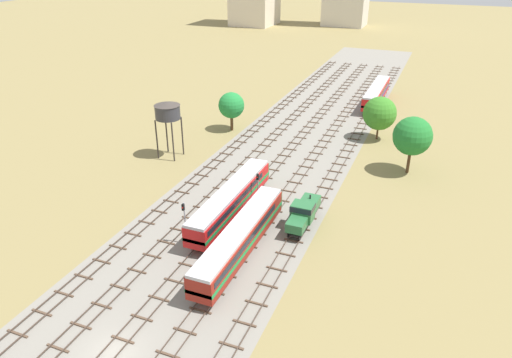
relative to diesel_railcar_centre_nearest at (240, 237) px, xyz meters
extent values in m
plane|color=olive|center=(-4.70, 38.70, -2.60)|extent=(480.00, 480.00, 0.00)
cube|color=gray|center=(-4.70, 38.70, -2.59)|extent=(22.80, 176.00, 0.01)
cube|color=#47382D|center=(-14.82, 39.70, -2.38)|extent=(0.07, 126.00, 0.15)
cube|color=#47382D|center=(-13.39, 39.70, -2.38)|extent=(0.07, 126.00, 0.15)
cube|color=brown|center=(-14.10, -18.80, -2.53)|extent=(2.40, 0.22, 0.14)
cube|color=brown|center=(-14.10, -15.80, -2.53)|extent=(2.40, 0.22, 0.14)
cube|color=brown|center=(-14.10, -12.80, -2.53)|extent=(2.40, 0.22, 0.14)
cube|color=brown|center=(-14.10, -9.80, -2.53)|extent=(2.40, 0.22, 0.14)
cube|color=brown|center=(-14.10, -6.80, -2.53)|extent=(2.40, 0.22, 0.14)
cube|color=brown|center=(-14.10, -3.80, -2.53)|extent=(2.40, 0.22, 0.14)
cube|color=brown|center=(-14.10, -0.80, -2.53)|extent=(2.40, 0.22, 0.14)
cube|color=brown|center=(-14.10, 2.20, -2.53)|extent=(2.40, 0.22, 0.14)
cube|color=brown|center=(-14.10, 5.20, -2.53)|extent=(2.40, 0.22, 0.14)
cube|color=brown|center=(-14.10, 8.20, -2.53)|extent=(2.40, 0.22, 0.14)
cube|color=brown|center=(-14.10, 11.20, -2.53)|extent=(2.40, 0.22, 0.14)
cube|color=brown|center=(-14.10, 14.20, -2.53)|extent=(2.40, 0.22, 0.14)
cube|color=brown|center=(-14.10, 17.20, -2.53)|extent=(2.40, 0.22, 0.14)
cube|color=brown|center=(-14.10, 20.20, -2.53)|extent=(2.40, 0.22, 0.14)
cube|color=brown|center=(-14.10, 23.20, -2.53)|extent=(2.40, 0.22, 0.14)
cube|color=brown|center=(-14.10, 26.20, -2.53)|extent=(2.40, 0.22, 0.14)
cube|color=brown|center=(-14.10, 29.20, -2.53)|extent=(2.40, 0.22, 0.14)
cube|color=brown|center=(-14.10, 32.20, -2.53)|extent=(2.40, 0.22, 0.14)
cube|color=brown|center=(-14.10, 35.20, -2.53)|extent=(2.40, 0.22, 0.14)
cube|color=brown|center=(-14.10, 38.20, -2.53)|extent=(2.40, 0.22, 0.14)
cube|color=brown|center=(-14.10, 41.20, -2.53)|extent=(2.40, 0.22, 0.14)
cube|color=brown|center=(-14.10, 44.20, -2.53)|extent=(2.40, 0.22, 0.14)
cube|color=brown|center=(-14.10, 47.20, -2.53)|extent=(2.40, 0.22, 0.14)
cube|color=brown|center=(-14.10, 50.20, -2.53)|extent=(2.40, 0.22, 0.14)
cube|color=brown|center=(-14.10, 53.20, -2.53)|extent=(2.40, 0.22, 0.14)
cube|color=brown|center=(-14.10, 56.20, -2.53)|extent=(2.40, 0.22, 0.14)
cube|color=brown|center=(-14.10, 59.20, -2.53)|extent=(2.40, 0.22, 0.14)
cube|color=brown|center=(-14.10, 62.20, -2.53)|extent=(2.40, 0.22, 0.14)
cube|color=brown|center=(-14.10, 65.20, -2.53)|extent=(2.40, 0.22, 0.14)
cube|color=brown|center=(-14.10, 68.20, -2.53)|extent=(2.40, 0.22, 0.14)
cube|color=brown|center=(-14.10, 71.20, -2.53)|extent=(2.40, 0.22, 0.14)
cube|color=brown|center=(-14.10, 74.20, -2.53)|extent=(2.40, 0.22, 0.14)
cube|color=brown|center=(-14.10, 77.20, -2.53)|extent=(2.40, 0.22, 0.14)
cube|color=brown|center=(-14.10, 80.20, -2.53)|extent=(2.40, 0.22, 0.14)
cube|color=brown|center=(-14.10, 83.20, -2.53)|extent=(2.40, 0.22, 0.14)
cube|color=brown|center=(-14.10, 86.20, -2.53)|extent=(2.40, 0.22, 0.14)
cube|color=brown|center=(-14.10, 89.20, -2.53)|extent=(2.40, 0.22, 0.14)
cube|color=brown|center=(-14.10, 92.20, -2.53)|extent=(2.40, 0.22, 0.14)
cube|color=brown|center=(-14.10, 95.20, -2.53)|extent=(2.40, 0.22, 0.14)
cube|color=brown|center=(-14.10, 98.20, -2.53)|extent=(2.40, 0.22, 0.14)
cube|color=brown|center=(-14.10, 101.20, -2.53)|extent=(2.40, 0.22, 0.14)
cube|color=#47382D|center=(-10.12, 39.70, -2.38)|extent=(0.07, 126.00, 0.15)
cube|color=#47382D|center=(-8.68, 39.70, -2.38)|extent=(0.07, 126.00, 0.15)
cube|color=brown|center=(-9.40, -18.80, -2.53)|extent=(2.40, 0.22, 0.14)
cube|color=brown|center=(-9.40, -15.80, -2.53)|extent=(2.40, 0.22, 0.14)
cube|color=brown|center=(-9.40, -12.80, -2.53)|extent=(2.40, 0.22, 0.14)
cube|color=brown|center=(-9.40, -9.80, -2.53)|extent=(2.40, 0.22, 0.14)
cube|color=brown|center=(-9.40, -6.80, -2.53)|extent=(2.40, 0.22, 0.14)
cube|color=brown|center=(-9.40, -3.80, -2.53)|extent=(2.40, 0.22, 0.14)
cube|color=brown|center=(-9.40, -0.80, -2.53)|extent=(2.40, 0.22, 0.14)
cube|color=brown|center=(-9.40, 2.20, -2.53)|extent=(2.40, 0.22, 0.14)
cube|color=brown|center=(-9.40, 5.20, -2.53)|extent=(2.40, 0.22, 0.14)
cube|color=brown|center=(-9.40, 8.20, -2.53)|extent=(2.40, 0.22, 0.14)
cube|color=brown|center=(-9.40, 11.20, -2.53)|extent=(2.40, 0.22, 0.14)
cube|color=brown|center=(-9.40, 14.20, -2.53)|extent=(2.40, 0.22, 0.14)
cube|color=brown|center=(-9.40, 17.20, -2.53)|extent=(2.40, 0.22, 0.14)
cube|color=brown|center=(-9.40, 20.20, -2.53)|extent=(2.40, 0.22, 0.14)
cube|color=brown|center=(-9.40, 23.20, -2.53)|extent=(2.40, 0.22, 0.14)
cube|color=brown|center=(-9.40, 26.20, -2.53)|extent=(2.40, 0.22, 0.14)
cube|color=brown|center=(-9.40, 29.20, -2.53)|extent=(2.40, 0.22, 0.14)
cube|color=brown|center=(-9.40, 32.20, -2.53)|extent=(2.40, 0.22, 0.14)
cube|color=brown|center=(-9.40, 35.20, -2.53)|extent=(2.40, 0.22, 0.14)
cube|color=brown|center=(-9.40, 38.20, -2.53)|extent=(2.40, 0.22, 0.14)
cube|color=brown|center=(-9.40, 41.20, -2.53)|extent=(2.40, 0.22, 0.14)
cube|color=brown|center=(-9.40, 44.20, -2.53)|extent=(2.40, 0.22, 0.14)
cube|color=brown|center=(-9.40, 47.20, -2.53)|extent=(2.40, 0.22, 0.14)
cube|color=brown|center=(-9.40, 50.20, -2.53)|extent=(2.40, 0.22, 0.14)
cube|color=brown|center=(-9.40, 53.20, -2.53)|extent=(2.40, 0.22, 0.14)
cube|color=brown|center=(-9.40, 56.20, -2.53)|extent=(2.40, 0.22, 0.14)
cube|color=brown|center=(-9.40, 59.20, -2.53)|extent=(2.40, 0.22, 0.14)
cube|color=brown|center=(-9.40, 62.20, -2.53)|extent=(2.40, 0.22, 0.14)
cube|color=brown|center=(-9.40, 65.20, -2.53)|extent=(2.40, 0.22, 0.14)
cube|color=brown|center=(-9.40, 68.20, -2.53)|extent=(2.40, 0.22, 0.14)
cube|color=brown|center=(-9.40, 71.20, -2.53)|extent=(2.40, 0.22, 0.14)
cube|color=brown|center=(-9.40, 74.20, -2.53)|extent=(2.40, 0.22, 0.14)
cube|color=brown|center=(-9.40, 77.20, -2.53)|extent=(2.40, 0.22, 0.14)
cube|color=brown|center=(-9.40, 80.20, -2.53)|extent=(2.40, 0.22, 0.14)
cube|color=brown|center=(-9.40, 83.20, -2.53)|extent=(2.40, 0.22, 0.14)
cube|color=brown|center=(-9.40, 86.20, -2.53)|extent=(2.40, 0.22, 0.14)
cube|color=brown|center=(-9.40, 89.20, -2.53)|extent=(2.40, 0.22, 0.14)
cube|color=brown|center=(-9.40, 92.20, -2.53)|extent=(2.40, 0.22, 0.14)
cube|color=brown|center=(-9.40, 95.20, -2.53)|extent=(2.40, 0.22, 0.14)
cube|color=brown|center=(-9.40, 98.20, -2.53)|extent=(2.40, 0.22, 0.14)
cube|color=brown|center=(-9.40, 101.20, -2.53)|extent=(2.40, 0.22, 0.14)
cube|color=#47382D|center=(-5.42, 39.70, -2.38)|extent=(0.07, 126.00, 0.15)
cube|color=#47382D|center=(-3.98, 39.70, -2.38)|extent=(0.07, 126.00, 0.15)
cube|color=brown|center=(-4.70, -15.80, -2.53)|extent=(2.40, 0.22, 0.14)
cube|color=brown|center=(-4.70, -12.80, -2.53)|extent=(2.40, 0.22, 0.14)
cube|color=brown|center=(-4.70, -9.80, -2.53)|extent=(2.40, 0.22, 0.14)
cube|color=brown|center=(-4.70, -6.80, -2.53)|extent=(2.40, 0.22, 0.14)
cube|color=brown|center=(-4.70, -3.80, -2.53)|extent=(2.40, 0.22, 0.14)
cube|color=brown|center=(-4.70, -0.80, -2.53)|extent=(2.40, 0.22, 0.14)
cube|color=brown|center=(-4.70, 2.20, -2.53)|extent=(2.40, 0.22, 0.14)
cube|color=brown|center=(-4.70, 5.20, -2.53)|extent=(2.40, 0.22, 0.14)
cube|color=brown|center=(-4.70, 8.20, -2.53)|extent=(2.40, 0.22, 0.14)
cube|color=brown|center=(-4.70, 11.20, -2.53)|extent=(2.40, 0.22, 0.14)
cube|color=brown|center=(-4.70, 14.20, -2.53)|extent=(2.40, 0.22, 0.14)
cube|color=brown|center=(-4.70, 17.20, -2.53)|extent=(2.40, 0.22, 0.14)
cube|color=brown|center=(-4.70, 20.20, -2.53)|extent=(2.40, 0.22, 0.14)
cube|color=brown|center=(-4.70, 23.20, -2.53)|extent=(2.40, 0.22, 0.14)
cube|color=brown|center=(-4.70, 26.20, -2.53)|extent=(2.40, 0.22, 0.14)
cube|color=brown|center=(-4.70, 29.20, -2.53)|extent=(2.40, 0.22, 0.14)
cube|color=brown|center=(-4.70, 32.20, -2.53)|extent=(2.40, 0.22, 0.14)
cube|color=brown|center=(-4.70, 35.20, -2.53)|extent=(2.40, 0.22, 0.14)
cube|color=brown|center=(-4.70, 38.20, -2.53)|extent=(2.40, 0.22, 0.14)
cube|color=brown|center=(-4.70, 41.20, -2.53)|extent=(2.40, 0.22, 0.14)
cube|color=brown|center=(-4.70, 44.20, -2.53)|extent=(2.40, 0.22, 0.14)
cube|color=brown|center=(-4.70, 47.20, -2.53)|extent=(2.40, 0.22, 0.14)
cube|color=brown|center=(-4.70, 50.20, -2.53)|extent=(2.40, 0.22, 0.14)
cube|color=brown|center=(-4.70, 53.20, -2.53)|extent=(2.40, 0.22, 0.14)
cube|color=brown|center=(-4.70, 56.20, -2.53)|extent=(2.40, 0.22, 0.14)
cube|color=brown|center=(-4.70, 59.20, -2.53)|extent=(2.40, 0.22, 0.14)
cube|color=brown|center=(-4.70, 62.20, -2.53)|extent=(2.40, 0.22, 0.14)
cube|color=brown|center=(-4.70, 65.20, -2.53)|extent=(2.40, 0.22, 0.14)
cube|color=brown|center=(-4.70, 68.20, -2.53)|extent=(2.40, 0.22, 0.14)
cube|color=brown|center=(-4.70, 71.20, -2.53)|extent=(2.40, 0.22, 0.14)
cube|color=brown|center=(-4.70, 74.20, -2.53)|extent=(2.40, 0.22, 0.14)
cube|color=brown|center=(-4.70, 77.20, -2.53)|extent=(2.40, 0.22, 0.14)
cube|color=brown|center=(-4.70, 80.20, -2.53)|extent=(2.40, 0.22, 0.14)
cube|color=brown|center=(-4.70, 83.20, -2.53)|extent=(2.40, 0.22, 0.14)
cube|color=brown|center=(-4.70, 86.20, -2.53)|extent=(2.40, 0.22, 0.14)
cube|color=brown|center=(-4.70, 89.20, -2.53)|extent=(2.40, 0.22, 0.14)
cube|color=brown|center=(-4.70, 92.20, -2.53)|extent=(2.40, 0.22, 0.14)
cube|color=brown|center=(-4.70, 95.20, -2.53)|extent=(2.40, 0.22, 0.14)
cube|color=brown|center=(-4.70, 98.20, -2.53)|extent=(2.40, 0.22, 0.14)
cube|color=brown|center=(-4.70, 101.20, -2.53)|extent=(2.40, 0.22, 0.14)
cube|color=#47382D|center=(-0.72, 39.70, -2.38)|extent=(0.07, 126.00, 0.15)
cube|color=#47382D|center=(0.72, 39.70, -2.38)|extent=(0.07, 126.00, 0.15)
cube|color=brown|center=(0.00, -15.80, -2.53)|extent=(2.40, 0.22, 0.14)
cube|color=brown|center=(0.00, -12.80, -2.53)|extent=(2.40, 0.22, 0.14)
cube|color=brown|center=(0.00, -9.80, -2.53)|extent=(2.40, 0.22, 0.14)
cube|color=brown|center=(0.00, -6.80, -2.53)|extent=(2.40, 0.22, 0.14)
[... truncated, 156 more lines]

